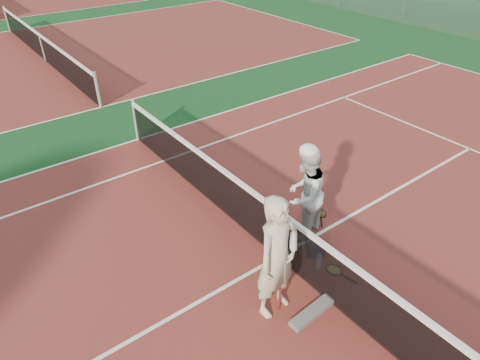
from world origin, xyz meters
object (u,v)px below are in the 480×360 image
player_b (304,194)px  water_bottle (319,262)px  racket_spare (334,270)px  racket_red (280,288)px  racket_black_held (320,219)px  sports_bag_purple (316,250)px  sports_bag_navy (282,245)px  net_main (279,235)px  player_a (277,258)px

player_b → water_bottle: bearing=45.6°
racket_spare → water_bottle: 0.30m
racket_red → racket_black_held: 1.87m
racket_black_held → sports_bag_purple: (-0.50, -0.42, -0.17)m
sports_bag_navy → racket_red: bearing=-133.9°
net_main → player_a: size_ratio=5.36×
net_main → player_b: player_b is taller
sports_bag_navy → sports_bag_purple: bearing=-46.6°
racket_red → player_b: bearing=-9.9°
player_a → racket_black_held: (1.83, 0.84, -0.74)m
racket_spare → player_a: bearing=78.4°
racket_red → player_a: bearing=148.6°
player_a → sports_bag_purple: player_a is taller
net_main → sports_bag_purple: bearing=-31.8°
sports_bag_purple → player_a: bearing=-162.5°
net_main → racket_black_held: (1.07, 0.06, -0.22)m
player_a → water_bottle: player_a is taller
player_a → sports_bag_navy: bearing=34.5°
player_a → racket_spare: (1.30, -0.04, -1.01)m
racket_red → sports_bag_navy: 1.14m
sports_bag_purple → racket_red: bearing=-162.0°
net_main → racket_black_held: net_main is taller
racket_black_held → water_bottle: racket_black_held is taller
racket_red → sports_bag_purple: 1.26m
racket_spare → racket_red: bearing=76.5°
net_main → racket_red: bearing=-129.9°
sports_bag_navy → player_b: bearing=12.8°
racket_black_held → sports_bag_navy: bearing=-18.5°
sports_bag_purple → racket_black_held: bearing=39.9°
sports_bag_purple → water_bottle: (-0.21, -0.27, 0.04)m
sports_bag_navy → water_bottle: water_bottle is taller
player_b → racket_black_held: player_b is taller
sports_bag_navy → sports_bag_purple: size_ratio=1.20×
racket_black_held → water_bottle: (-0.71, -0.68, -0.14)m
racket_spare → racket_black_held: bearing=-40.6°
racket_spare → player_b: bearing=-20.6°
sports_bag_navy → player_a: bearing=-137.4°
racket_black_held → sports_bag_navy: size_ratio=1.72×
racket_red → water_bottle: racket_red is taller
sports_bag_purple → sports_bag_navy: bearing=133.4°
racket_red → racket_spare: racket_red is taller
sports_bag_navy → water_bottle: bearing=-74.3°
player_b → water_bottle: (-0.38, -0.83, -0.77)m
net_main → sports_bag_navy: size_ratio=32.93×
player_b → sports_bag_navy: player_b is taller
player_b → racket_spare: player_b is taller
racket_red → racket_spare: size_ratio=0.95×
sports_bag_navy → sports_bag_purple: sports_bag_navy is taller
player_b → racket_red: bearing=15.2°
player_b → racket_red: size_ratio=3.25×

